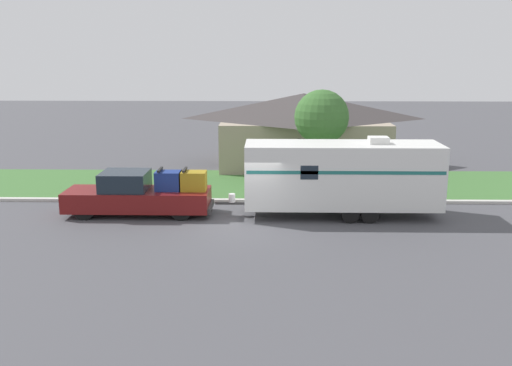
# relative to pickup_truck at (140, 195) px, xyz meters

# --- Properties ---
(ground_plane) EXTENTS (120.00, 120.00, 0.00)m
(ground_plane) POSITION_rel_pickup_truck_xyz_m (4.70, -1.61, -0.87)
(ground_plane) COLOR #47474C
(curb_strip) EXTENTS (80.00, 0.30, 0.14)m
(curb_strip) POSITION_rel_pickup_truck_xyz_m (4.70, 2.14, -0.80)
(curb_strip) COLOR beige
(curb_strip) RESTS_ON ground_plane
(lawn_strip) EXTENTS (80.00, 7.00, 0.03)m
(lawn_strip) POSITION_rel_pickup_truck_xyz_m (4.70, 5.79, -0.86)
(lawn_strip) COLOR #3D6B33
(lawn_strip) RESTS_ON ground_plane
(house_across_street) EXTENTS (10.58, 7.61, 4.33)m
(house_across_street) POSITION_rel_pickup_truck_xyz_m (7.56, 11.54, 1.37)
(house_across_street) COLOR gray
(house_across_street) RESTS_ON ground_plane
(pickup_truck) EXTENTS (6.19, 1.95, 2.00)m
(pickup_truck) POSITION_rel_pickup_truck_xyz_m (0.00, 0.00, 0.00)
(pickup_truck) COLOR black
(pickup_truck) RESTS_ON ground_plane
(travel_trailer) EXTENTS (9.34, 2.39, 3.37)m
(travel_trailer) POSITION_rel_pickup_truck_xyz_m (8.51, -0.00, 0.89)
(travel_trailer) COLOR black
(travel_trailer) RESTS_ON ground_plane
(mailbox) EXTENTS (0.48, 0.20, 1.33)m
(mailbox) POSITION_rel_pickup_truck_xyz_m (13.07, 2.79, 0.15)
(mailbox) COLOR brown
(mailbox) RESTS_ON ground_plane
(tree_in_yard) EXTENTS (2.72, 2.72, 4.98)m
(tree_in_yard) POSITION_rel_pickup_truck_xyz_m (8.08, 5.07, 2.73)
(tree_in_yard) COLOR brown
(tree_in_yard) RESTS_ON ground_plane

